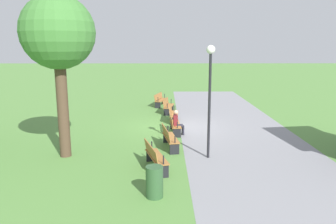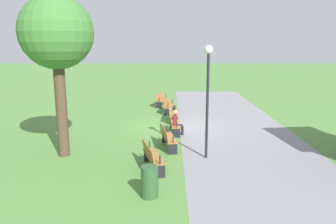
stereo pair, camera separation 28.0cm
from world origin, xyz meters
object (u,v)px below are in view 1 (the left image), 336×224
at_px(bench_2, 173,113).
at_px(person_seated, 177,122).
at_px(tree_1, 58,35).
at_px(bench_5, 155,156).
at_px(bench_4, 169,137).
at_px(bench_3, 174,124).
at_px(bench_1, 168,106).
at_px(lamp_post, 210,81).
at_px(trash_bin, 154,182).
at_px(bench_0, 160,100).

xyz_separation_m(bench_2, person_seated, (2.68, 0.16, 0.16)).
bearing_deg(tree_1, bench_5, 68.09).
distance_m(bench_2, bench_4, 4.79).
bearing_deg(bench_3, tree_1, -55.35).
height_order(bench_1, lamp_post, lamp_post).
bearing_deg(trash_bin, bench_0, -179.76).
bearing_deg(lamp_post, bench_0, -169.40).
xyz_separation_m(tree_1, lamp_post, (0.22, 5.49, -1.66)).
bearing_deg(lamp_post, person_seated, -162.07).
xyz_separation_m(bench_1, bench_4, (7.16, 0.00, 0.00)).
bearing_deg(bench_5, lamp_post, 104.92).
distance_m(bench_0, bench_2, 4.79).
xyz_separation_m(person_seated, trash_bin, (6.53, -0.88, -0.18)).
bearing_deg(bench_5, bench_4, 151.66).
bearing_deg(tree_1, lamp_post, 87.70).
bearing_deg(bench_1, bench_5, 6.34).
distance_m(bench_1, bench_3, 4.79).
distance_m(bench_1, trash_bin, 11.61).
xyz_separation_m(bench_0, bench_1, (2.34, 0.52, 0.00)).
bearing_deg(bench_4, trash_bin, -15.44).
xyz_separation_m(bench_3, person_seated, (0.28, 0.16, 0.16)).
distance_m(bench_2, trash_bin, 9.24).
height_order(bench_3, bench_5, same).
xyz_separation_m(bench_3, tree_1, (3.32, -4.28, 4.11)).
distance_m(bench_3, lamp_post, 4.47).
bearing_deg(bench_1, person_seated, 14.22).
distance_m(bench_0, bench_3, 7.16).
bearing_deg(bench_2, bench_5, -3.12).
relative_size(bench_3, bench_4, 0.98).
relative_size(bench_3, tree_1, 0.29).
xyz_separation_m(bench_1, bench_3, (4.78, 0.26, 0.00)).
relative_size(person_seated, lamp_post, 0.28).
xyz_separation_m(bench_0, bench_3, (7.12, 0.78, 0.00)).
height_order(bench_0, trash_bin, trash_bin).
height_order(bench_2, bench_3, same).
height_order(bench_0, bench_4, same).
xyz_separation_m(bench_2, tree_1, (5.72, -4.28, 4.11)).
bearing_deg(bench_5, bench_2, 157.94).
relative_size(bench_3, lamp_post, 0.42).
bearing_deg(trash_bin, bench_4, 174.03).
relative_size(bench_0, trash_bin, 1.98).
height_order(bench_3, bench_4, same).
xyz_separation_m(bench_5, trash_bin, (2.09, 0.06, -0.02)).
height_order(tree_1, trash_bin, tree_1).
relative_size(bench_0, bench_1, 1.01).
height_order(bench_2, tree_1, tree_1).
xyz_separation_m(person_seated, tree_1, (3.04, -4.43, 3.94)).
xyz_separation_m(bench_3, lamp_post, (3.54, 1.21, 2.44)).
bearing_deg(trash_bin, person_seated, 172.30).
height_order(bench_2, bench_4, same).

